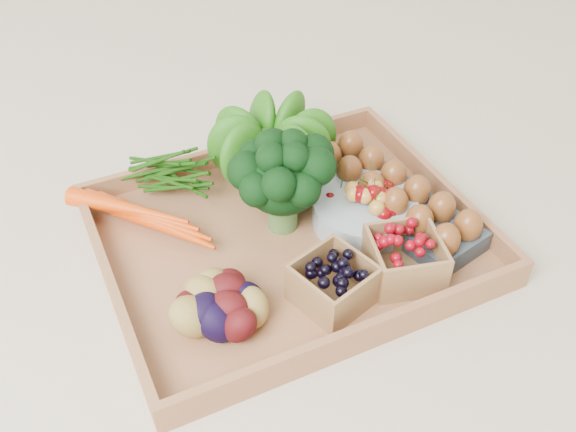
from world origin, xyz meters
name	(u,v)px	position (x,y,z in m)	size (l,w,h in m)	color
ground	(288,245)	(0.00, 0.00, 0.00)	(4.00, 4.00, 0.00)	beige
tray	(288,241)	(0.00, 0.00, 0.01)	(0.55, 0.45, 0.01)	#9E6842
carrots	(142,216)	(-0.19, 0.12, 0.04)	(0.21, 0.15, 0.05)	#E14107
lettuce	(271,140)	(0.04, 0.16, 0.09)	(0.14, 0.14, 0.14)	#175A0E
broccoli	(283,196)	(0.00, 0.03, 0.08)	(0.15, 0.15, 0.12)	black
cherry_bowl	(364,212)	(0.12, -0.02, 0.04)	(0.16, 0.16, 0.04)	#8C9EA5
egg_carton	(392,204)	(0.17, -0.02, 0.03)	(0.11, 0.30, 0.04)	#3A424A
potatoes	(216,298)	(-0.15, -0.10, 0.06)	(0.14, 0.14, 0.08)	#37080A
punnet_blackberry	(333,283)	(0.00, -0.14, 0.05)	(0.09, 0.09, 0.06)	black
punnet_raspberry	(405,259)	(0.12, -0.14, 0.05)	(0.10, 0.10, 0.07)	maroon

